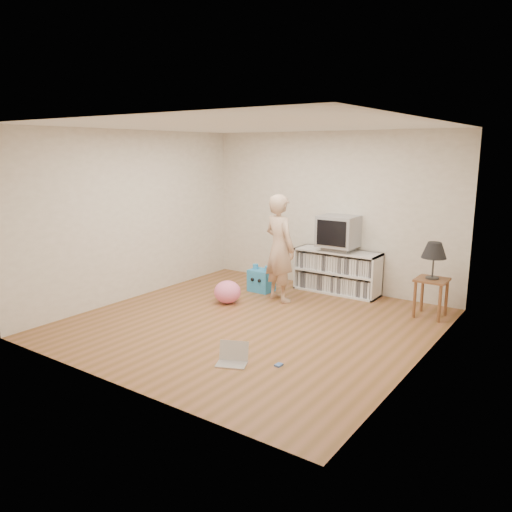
{
  "coord_description": "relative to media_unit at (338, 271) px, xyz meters",
  "views": [
    {
      "loc": [
        3.72,
        -5.24,
        2.31
      ],
      "look_at": [
        -0.21,
        0.4,
        0.83
      ],
      "focal_mm": 35.0,
      "sensor_mm": 36.0,
      "label": 1
    }
  ],
  "objects": [
    {
      "name": "ground",
      "position": [
        -0.28,
        -2.04,
        -0.35
      ],
      "size": [
        4.5,
        4.5,
        0.0
      ],
      "primitive_type": "plane",
      "color": "brown",
      "rests_on": "ground"
    },
    {
      "name": "walls",
      "position": [
        -0.28,
        -2.04,
        0.95
      ],
      "size": [
        4.52,
        4.52,
        2.6
      ],
      "color": "beige",
      "rests_on": "ground"
    },
    {
      "name": "ceiling",
      "position": [
        -0.28,
        -2.04,
        2.25
      ],
      "size": [
        4.5,
        4.5,
        0.01
      ],
      "primitive_type": "cube",
      "color": "white",
      "rests_on": "walls"
    },
    {
      "name": "media_unit",
      "position": [
        0.0,
        0.0,
        0.0
      ],
      "size": [
        1.4,
        0.45,
        0.7
      ],
      "color": "white",
      "rests_on": "ground"
    },
    {
      "name": "dvd_deck",
      "position": [
        0.0,
        -0.02,
        0.39
      ],
      "size": [
        0.45,
        0.35,
        0.07
      ],
      "primitive_type": "cube",
      "color": "gray",
      "rests_on": "media_unit"
    },
    {
      "name": "crt_tv",
      "position": [
        0.0,
        -0.02,
        0.67
      ],
      "size": [
        0.6,
        0.53,
        0.5
      ],
      "color": "#95959A",
      "rests_on": "dvd_deck"
    },
    {
      "name": "side_table",
      "position": [
        1.62,
        -0.39,
        0.07
      ],
      "size": [
        0.42,
        0.42,
        0.55
      ],
      "color": "brown",
      "rests_on": "ground"
    },
    {
      "name": "table_lamp",
      "position": [
        1.62,
        -0.39,
        0.59
      ],
      "size": [
        0.34,
        0.34,
        0.52
      ],
      "color": "#333333",
      "rests_on": "side_table"
    },
    {
      "name": "person",
      "position": [
        -0.54,
        -0.94,
        0.48
      ],
      "size": [
        0.7,
        0.57,
        1.65
      ],
      "primitive_type": "imported",
      "rotation": [
        0.0,
        0.0,
        2.8
      ],
      "color": "tan",
      "rests_on": "ground"
    },
    {
      "name": "laptop",
      "position": [
        0.29,
        -3.2,
        -0.29
      ],
      "size": [
        0.4,
        0.37,
        0.23
      ],
      "rotation": [
        0.0,
        0.0,
        0.41
      ],
      "color": "silver",
      "rests_on": "ground"
    },
    {
      "name": "playing_cards",
      "position": [
        0.75,
        -2.99,
        -0.34
      ],
      "size": [
        0.07,
        0.09,
        0.02
      ],
      "primitive_type": "cube",
      "rotation": [
        0.0,
        0.0,
        -0.04
      ],
      "color": "#486FC0",
      "rests_on": "ground"
    },
    {
      "name": "plush_blue",
      "position": [
        -1.06,
        -0.67,
        -0.16
      ],
      "size": [
        0.39,
        0.34,
        0.44
      ],
      "rotation": [
        0.0,
        0.0,
        -0.02
      ],
      "color": "#2B8ED1",
      "rests_on": "ground"
    },
    {
      "name": "plush_pink",
      "position": [
        -1.11,
        -1.51,
        -0.18
      ],
      "size": [
        0.42,
        0.42,
        0.35
      ],
      "primitive_type": "ellipsoid",
      "rotation": [
        0.0,
        0.0,
        -0.04
      ],
      "color": "pink",
      "rests_on": "ground"
    }
  ]
}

